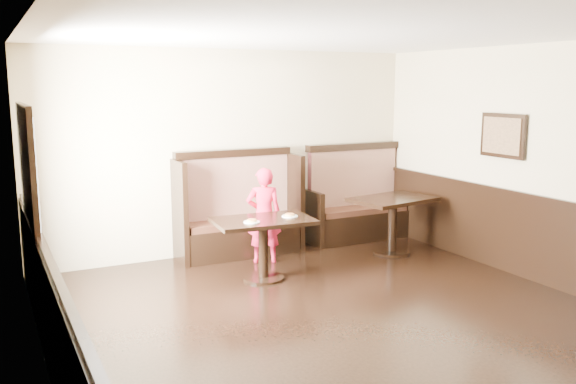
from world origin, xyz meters
TOP-DOWN VIEW (x-y plane):
  - ground at (0.00, 0.00)m, footprint 7.00×7.00m
  - room_shell at (-0.30, 0.28)m, footprint 7.00×7.00m
  - booth_main at (0.00, 3.30)m, footprint 1.75×0.72m
  - booth_neighbor at (1.95, 3.29)m, footprint 1.65×0.72m
  - table_main at (-0.15, 2.12)m, footprint 1.22×0.82m
  - table_neighbor at (1.94, 2.38)m, footprint 1.23×0.91m
  - child at (0.16, 2.78)m, footprint 0.54×0.45m
  - pizza_plate_left at (-0.34, 2.02)m, footprint 0.19×0.19m
  - pizza_plate_right at (0.19, 2.10)m, footprint 0.20×0.20m

SIDE VIEW (x-z plane):
  - ground at x=0.00m, z-range 0.00..0.00m
  - booth_neighbor at x=1.95m, z-range -0.24..1.21m
  - booth_main at x=0.00m, z-range -0.20..1.25m
  - table_main at x=-0.15m, z-range 0.20..0.94m
  - table_neighbor at x=1.94m, z-range 0.19..0.98m
  - child at x=0.16m, z-range 0.00..1.26m
  - room_shell at x=-0.30m, z-range -2.83..4.17m
  - pizza_plate_left at x=-0.34m, z-range 0.74..0.78m
  - pizza_plate_right at x=0.19m, z-range 0.74..0.78m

